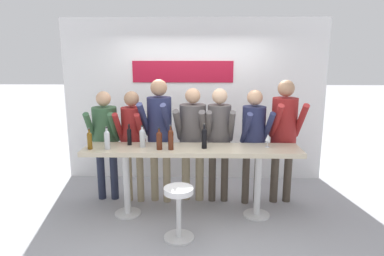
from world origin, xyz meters
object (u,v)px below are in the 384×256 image
wine_bottle_2 (171,139)px  wine_glass_0 (268,138)px  wine_bottle_3 (142,137)px  wine_bottle_6 (159,139)px  person_center_left (159,127)px  person_left (133,134)px  wine_bottle_1 (90,140)px  wine_bottle_5 (129,136)px  bar_stool (179,205)px  person_far_left (105,134)px  person_far_right (284,128)px  person_center_right (219,133)px  tasting_table (192,158)px  person_center (193,133)px  wine_bottle_4 (204,137)px  wine_bottle_0 (107,139)px  person_right (254,134)px

wine_bottle_2 → wine_glass_0: (1.28, 0.15, -0.02)m
wine_bottle_3 → wine_bottle_6: size_ratio=1.02×
person_center_left → wine_glass_0: 1.55m
person_left → wine_bottle_1: bearing=-125.2°
wine_bottle_1 → wine_bottle_5: (0.48, 0.22, 0.00)m
wine_bottle_5 → person_left: bearing=93.3°
bar_stool → wine_bottle_5: (-0.72, 0.74, 0.67)m
person_far_left → person_left: person_left is taller
bar_stool → person_far_right: (1.46, 1.09, 0.71)m
bar_stool → person_center_right: person_center_right is taller
tasting_table → wine_bottle_1: size_ratio=10.33×
person_center_left → wine_glass_0: bearing=-3.1°
person_center_right → wine_bottle_2: bearing=-139.3°
person_left → person_center_right: person_center_right is taller
wine_bottle_1 → wine_bottle_5: wine_bottle_5 is taller
person_center → wine_glass_0: size_ratio=9.65×
wine_bottle_6 → wine_glass_0: (1.43, 0.14, -0.01)m
person_far_left → wine_bottle_3: bearing=-37.7°
person_center_right → wine_bottle_4: person_center_right is taller
wine_bottle_0 → wine_bottle_1: (-0.23, -0.01, -0.01)m
wine_bottle_4 → wine_bottle_5: 1.03m
bar_stool → wine_bottle_2: (-0.13, 0.52, 0.68)m
wine_bottle_3 → person_right: bearing=14.6°
person_center → person_far_right: 1.33m
wine_bottle_2 → wine_bottle_4: 0.44m
person_center → wine_bottle_2: 0.67m
person_far_left → wine_bottle_4: bearing=-20.3°
person_center → wine_bottle_1: size_ratio=6.12×
person_far_left → person_far_right: bearing=-1.1°
person_left → person_far_right: person_far_right is taller
person_center_right → person_right: size_ratio=1.01×
wine_glass_0 → person_center_left: bearing=165.0°
person_center_right → wine_bottle_2: 0.87m
wine_bottle_5 → wine_bottle_6: bearing=-26.3°
wine_glass_0 → wine_bottle_2: bearing=-173.2°
tasting_table → wine_bottle_0: 1.14m
person_far_left → wine_bottle_6: bearing=-34.7°
tasting_table → person_far_right: bearing=19.5°
tasting_table → wine_glass_0: size_ratio=16.30×
tasting_table → person_center_left: person_center_left is taller
person_far_left → wine_bottle_3: person_far_left is taller
wine_bottle_2 → wine_glass_0: wine_bottle_2 is taller
person_center → wine_bottle_2: size_ratio=5.21×
person_far_right → wine_bottle_2: 1.69m
person_center_left → wine_bottle_6: person_center_left is taller
person_center → wine_bottle_5: 0.94m
person_center → person_right: size_ratio=1.01×
person_right → person_far_left: bearing=168.6°
person_center → person_far_left: bearing=-170.9°
person_left → tasting_table: bearing=-21.5°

